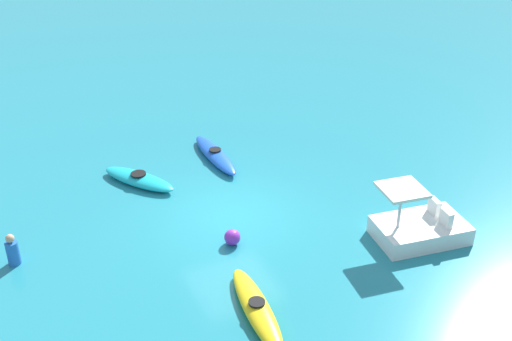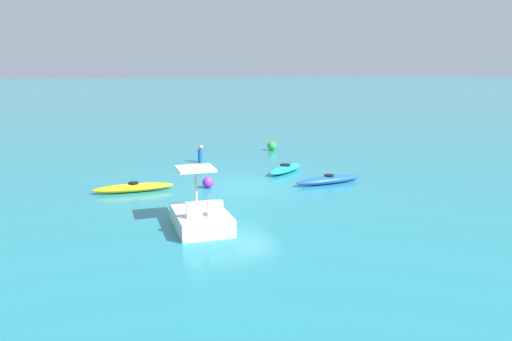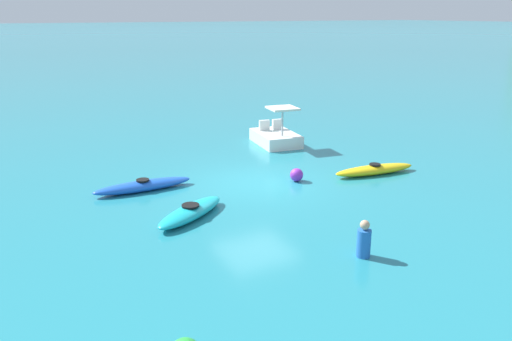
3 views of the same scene
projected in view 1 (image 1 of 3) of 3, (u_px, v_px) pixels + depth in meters
The scene contains 7 objects.
ground_plane at pixel (232, 216), 18.29m from camera, with size 600.00×600.00×0.00m, color teal.
kayak_cyan at pixel (139, 179), 19.85m from camera, with size 2.05×2.64×0.37m.
kayak_yellow at pixel (257, 308), 14.60m from camera, with size 0.98×3.08×0.37m.
kayak_blue at pixel (215, 155), 21.29m from camera, with size 0.65×3.09×0.37m.
pedal_boat_white at pixel (420, 228), 17.18m from camera, with size 2.62×1.85×1.68m.
buoy_purple at pixel (232, 237), 16.99m from camera, with size 0.43×0.43×0.43m, color purple.
person_near_shore at pixel (13, 251), 16.16m from camera, with size 0.33×0.33×0.88m.
Camera 1 is at (6.22, 14.11, 9.95)m, focal length 44.97 mm.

